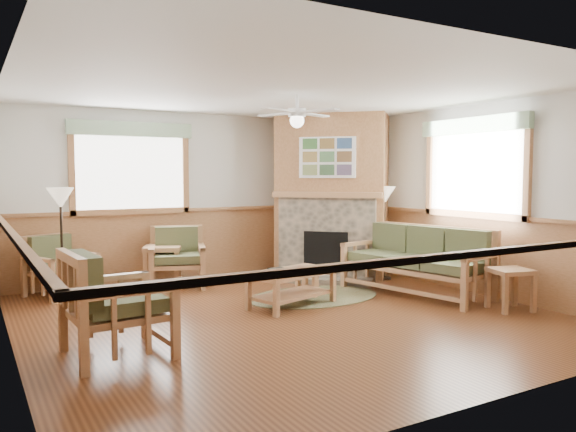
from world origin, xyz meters
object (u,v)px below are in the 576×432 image
armchair_back_right (177,257)px  end_table_chairs (163,266)px  armchair_left (117,303)px  floor_lamp_right (384,233)px  sofa (416,261)px  floor_lamp_left (62,244)px  end_table_sofa (510,289)px  footstool (315,281)px  coffee_table (292,288)px  armchair_back_left (61,266)px

armchair_back_right → end_table_chairs: size_ratio=1.47×
armchair_left → floor_lamp_right: size_ratio=0.66×
sofa → floor_lamp_right: (0.38, 1.15, 0.28)m
floor_lamp_left → end_table_chairs: bearing=10.5°
sofa → end_table_sofa: size_ratio=3.99×
footstool → floor_lamp_left: floor_lamp_left is taller
armchair_left → armchair_back_right: bearing=-32.2°
armchair_left → end_table_sofa: armchair_left is taller
sofa → armchair_left: 4.36m
coffee_table → footstool: 0.80m
sofa → footstool: size_ratio=4.87×
armchair_back_right → end_table_chairs: bearing=145.3°
armchair_back_left → coffee_table: bearing=-65.1°
floor_lamp_left → floor_lamp_right: 4.89m
armchair_back_right → footstool: bearing=-25.9°
armchair_left → floor_lamp_right: (4.69, 1.77, 0.26)m
sofa → end_table_sofa: sofa is taller
armchair_back_right → floor_lamp_right: 3.33m
floor_lamp_left → armchair_back_left: bearing=86.9°
sofa → armchair_back_right: bearing=-140.2°
armchair_back_right → armchair_left: 3.23m
end_table_chairs → end_table_sofa: size_ratio=1.17×
end_table_chairs → floor_lamp_left: floor_lamp_left is taller
armchair_back_left → armchair_back_right: size_ratio=0.94×
floor_lamp_left → floor_lamp_right: bearing=-11.7°
coffee_table → sofa: bearing=-24.3°
end_table_sofa → floor_lamp_right: size_ratio=0.35×
coffee_table → footstool: coffee_table is taller
armchair_back_right → floor_lamp_left: floor_lamp_left is taller
sofa → armchair_left: armchair_left is taller
footstool → armchair_left: bearing=-156.5°
armchair_back_left → armchair_left: armchair_left is taller
armchair_back_left → armchair_back_right: bearing=-31.7°
armchair_left → end_table_sofa: (4.69, -0.68, -0.24)m
armchair_back_right → end_table_chairs: 0.30m
end_table_chairs → armchair_back_left: bearing=180.0°
armchair_back_right → end_table_sofa: size_ratio=1.72×
armchair_back_left → armchair_back_right: 1.64m
end_table_chairs → floor_lamp_right: floor_lamp_right is taller
armchair_back_right → armchair_left: (-1.55, -2.83, 0.05)m
end_table_chairs → footstool: (1.69, -1.70, -0.12)m
armchair_back_right → end_table_sofa: armchair_back_right is taller
coffee_table → end_table_chairs: 2.39m
footstool → armchair_back_left: bearing=151.7°
sofa → floor_lamp_right: size_ratio=1.38×
sofa → armchair_back_right: size_ratio=2.32×
footstool → floor_lamp_left: bearing=155.8°
coffee_table → end_table_sofa: end_table_sofa is taller
armchair_left → floor_lamp_left: 2.78m
armchair_back_right → coffee_table: armchair_back_right is taller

